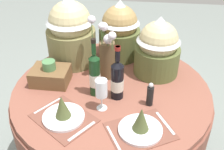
{
  "coord_description": "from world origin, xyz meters",
  "views": [
    {
      "loc": [
        0.18,
        -1.43,
        1.83
      ],
      "look_at": [
        0.0,
        0.03,
        0.84
      ],
      "focal_mm": 43.3,
      "sensor_mm": 36.0,
      "label": 1
    }
  ],
  "objects_px": {
    "pepper_mill": "(150,95)",
    "gift_tub_back_left": "(70,28)",
    "dining_table": "(111,105)",
    "flower_vase": "(106,54)",
    "wine_bottle_centre": "(95,75)",
    "woven_basket_side_left": "(50,75)",
    "wine_bottle_left": "(117,79)",
    "place_setting_right": "(141,125)",
    "wine_glass_left": "(101,89)",
    "gift_tub_back_centre": "(120,28)",
    "place_setting_left": "(63,112)",
    "gift_tub_back_right": "(158,45)"
  },
  "relations": [
    {
      "from": "dining_table",
      "to": "woven_basket_side_left",
      "type": "distance_m",
      "value": 0.46
    },
    {
      "from": "gift_tub_back_centre",
      "to": "pepper_mill",
      "type": "bearing_deg",
      "value": -67.11
    },
    {
      "from": "gift_tub_back_left",
      "to": "wine_bottle_left",
      "type": "bearing_deg",
      "value": -46.34
    },
    {
      "from": "wine_bottle_centre",
      "to": "gift_tub_back_centre",
      "type": "relative_size",
      "value": 0.87
    },
    {
      "from": "place_setting_right",
      "to": "dining_table",
      "type": "bearing_deg",
      "value": 118.81
    },
    {
      "from": "pepper_mill",
      "to": "gift_tub_back_left",
      "type": "height_order",
      "value": "gift_tub_back_left"
    },
    {
      "from": "place_setting_left",
      "to": "place_setting_right",
      "type": "bearing_deg",
      "value": -6.0
    },
    {
      "from": "place_setting_right",
      "to": "gift_tub_back_right",
      "type": "xyz_separation_m",
      "value": [
        0.09,
        0.6,
        0.17
      ]
    },
    {
      "from": "wine_glass_left",
      "to": "gift_tub_back_left",
      "type": "xyz_separation_m",
      "value": [
        -0.3,
        0.52,
        0.12
      ]
    },
    {
      "from": "wine_bottle_centre",
      "to": "wine_glass_left",
      "type": "height_order",
      "value": "wine_bottle_centre"
    },
    {
      "from": "pepper_mill",
      "to": "gift_tub_back_right",
      "type": "xyz_separation_m",
      "value": [
        0.04,
        0.37,
        0.15
      ]
    },
    {
      "from": "wine_glass_left",
      "to": "woven_basket_side_left",
      "type": "distance_m",
      "value": 0.45
    },
    {
      "from": "gift_tub_back_left",
      "to": "gift_tub_back_centre",
      "type": "relative_size",
      "value": 1.15
    },
    {
      "from": "wine_glass_left",
      "to": "woven_basket_side_left",
      "type": "bearing_deg",
      "value": 149.81
    },
    {
      "from": "place_setting_left",
      "to": "wine_bottle_left",
      "type": "xyz_separation_m",
      "value": [
        0.28,
        0.24,
        0.09
      ]
    },
    {
      "from": "pepper_mill",
      "to": "gift_tub_back_centre",
      "type": "relative_size",
      "value": 0.35
    },
    {
      "from": "place_setting_right",
      "to": "woven_basket_side_left",
      "type": "relative_size",
      "value": 1.71
    },
    {
      "from": "wine_bottle_centre",
      "to": "gift_tub_back_left",
      "type": "relative_size",
      "value": 0.76
    },
    {
      "from": "flower_vase",
      "to": "pepper_mill",
      "type": "relative_size",
      "value": 2.79
    },
    {
      "from": "wine_bottle_left",
      "to": "wine_bottle_centre",
      "type": "xyz_separation_m",
      "value": [
        -0.14,
        0.02,
        0.01
      ]
    },
    {
      "from": "wine_bottle_left",
      "to": "gift_tub_back_left",
      "type": "relative_size",
      "value": 0.7
    },
    {
      "from": "place_setting_left",
      "to": "gift_tub_back_centre",
      "type": "distance_m",
      "value": 0.82
    },
    {
      "from": "gift_tub_back_centre",
      "to": "wine_glass_left",
      "type": "bearing_deg",
      "value": -93.33
    },
    {
      "from": "dining_table",
      "to": "gift_tub_back_left",
      "type": "height_order",
      "value": "gift_tub_back_left"
    },
    {
      "from": "place_setting_right",
      "to": "wine_glass_left",
      "type": "distance_m",
      "value": 0.3
    },
    {
      "from": "pepper_mill",
      "to": "gift_tub_back_right",
      "type": "relative_size",
      "value": 0.38
    },
    {
      "from": "dining_table",
      "to": "place_setting_right",
      "type": "relative_size",
      "value": 3.13
    },
    {
      "from": "flower_vase",
      "to": "wine_bottle_left",
      "type": "bearing_deg",
      "value": -65.99
    },
    {
      "from": "place_setting_right",
      "to": "woven_basket_side_left",
      "type": "height_order",
      "value": "woven_basket_side_left"
    },
    {
      "from": "gift_tub_back_centre",
      "to": "woven_basket_side_left",
      "type": "height_order",
      "value": "gift_tub_back_centre"
    },
    {
      "from": "wine_bottle_centre",
      "to": "gift_tub_back_centre",
      "type": "xyz_separation_m",
      "value": [
        0.1,
        0.51,
        0.09
      ]
    },
    {
      "from": "gift_tub_back_centre",
      "to": "gift_tub_back_right",
      "type": "bearing_deg",
      "value": -36.54
    },
    {
      "from": "place_setting_right",
      "to": "wine_bottle_centre",
      "type": "bearing_deg",
      "value": 134.92
    },
    {
      "from": "dining_table",
      "to": "flower_vase",
      "type": "bearing_deg",
      "value": 111.06
    },
    {
      "from": "place_setting_left",
      "to": "gift_tub_back_left",
      "type": "relative_size",
      "value": 0.83
    },
    {
      "from": "wine_glass_left",
      "to": "woven_basket_side_left",
      "type": "height_order",
      "value": "wine_glass_left"
    },
    {
      "from": "wine_bottle_centre",
      "to": "wine_bottle_left",
      "type": "bearing_deg",
      "value": -6.7
    },
    {
      "from": "dining_table",
      "to": "pepper_mill",
      "type": "height_order",
      "value": "pepper_mill"
    },
    {
      "from": "place_setting_left",
      "to": "pepper_mill",
      "type": "xyz_separation_m",
      "value": [
        0.48,
        0.19,
        0.03
      ]
    },
    {
      "from": "wine_bottle_centre",
      "to": "wine_glass_left",
      "type": "relative_size",
      "value": 1.9
    },
    {
      "from": "flower_vase",
      "to": "woven_basket_side_left",
      "type": "height_order",
      "value": "flower_vase"
    },
    {
      "from": "place_setting_left",
      "to": "gift_tub_back_right",
      "type": "height_order",
      "value": "gift_tub_back_right"
    },
    {
      "from": "place_setting_right",
      "to": "wine_bottle_left",
      "type": "bearing_deg",
      "value": 119.07
    },
    {
      "from": "wine_bottle_centre",
      "to": "pepper_mill",
      "type": "distance_m",
      "value": 0.36
    },
    {
      "from": "gift_tub_back_centre",
      "to": "dining_table",
      "type": "bearing_deg",
      "value": -90.93
    },
    {
      "from": "gift_tub_back_centre",
      "to": "woven_basket_side_left",
      "type": "bearing_deg",
      "value": -134.66
    },
    {
      "from": "flower_vase",
      "to": "woven_basket_side_left",
      "type": "bearing_deg",
      "value": -162.34
    },
    {
      "from": "place_setting_left",
      "to": "gift_tub_back_centre",
      "type": "bearing_deg",
      "value": 72.48
    },
    {
      "from": "wine_glass_left",
      "to": "gift_tub_back_centre",
      "type": "distance_m",
      "value": 0.66
    },
    {
      "from": "woven_basket_side_left",
      "to": "gift_tub_back_centre",
      "type": "bearing_deg",
      "value": 45.34
    }
  ]
}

